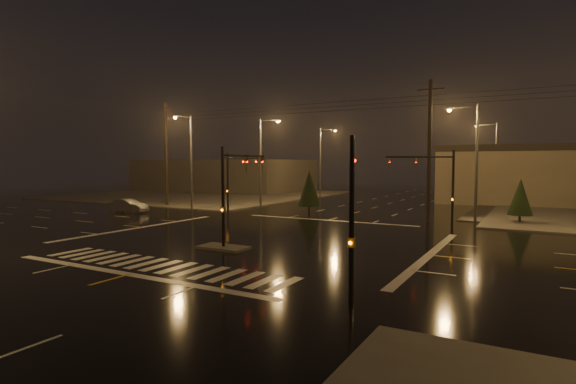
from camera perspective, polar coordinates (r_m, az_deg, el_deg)
ground at (r=30.15m, az=-3.56°, el=-5.94°), size 140.00×140.00×0.00m
sidewalk_nw at (r=71.92m, az=-10.78°, el=-0.33°), size 36.00×36.00×0.12m
median_island at (r=26.91m, az=-8.20°, el=-6.98°), size 3.00×1.60×0.15m
crosswalk at (r=23.23m, az=-15.79°, el=-8.97°), size 15.00×2.60×0.01m
stop_bar_near at (r=21.90m, az=-19.54°, el=-9.82°), size 16.00×0.50×0.01m
stop_bar_far at (r=39.75m, az=5.06°, el=-3.59°), size 16.00×0.50×0.01m
commercial_block at (r=84.27m, az=-8.17°, el=2.15°), size 30.00×18.00×5.60m
signal_mast_median at (r=27.22m, az=-7.08°, el=0.95°), size 0.25×4.59×6.00m
signal_mast_ne at (r=35.77m, az=18.55°, el=1.51°), size 4.84×1.86×6.00m
signal_mast_nw at (r=43.47m, az=-6.90°, el=2.03°), size 4.84×1.86×6.00m
signal_mast_se at (r=16.39m, az=8.15°, el=-1.02°), size 1.55×3.87×6.00m
streetlight_1 at (r=50.91m, az=-3.23°, el=4.56°), size 2.77×0.32×10.00m
streetlight_2 at (r=64.99m, az=4.36°, el=4.37°), size 2.77×0.32×10.00m
streetlight_3 at (r=41.30m, az=22.42°, el=4.48°), size 2.77×0.32×10.00m
streetlight_4 at (r=61.20m, az=24.63°, el=4.08°), size 2.77×0.32×10.00m
streetlight_5 at (r=48.36m, az=-12.44°, el=4.52°), size 0.32×2.77×10.00m
utility_pole_0 at (r=54.51m, az=-15.21°, el=4.72°), size 2.20×0.32×12.00m
utility_pole_1 at (r=39.84m, az=17.52°, el=5.10°), size 2.20×0.32×12.00m
conifer_0 at (r=42.17m, az=27.41°, el=-0.55°), size 1.95×1.95×3.75m
conifer_3 at (r=45.35m, az=2.71°, el=0.49°), size 2.31×2.31×4.31m
car_crossing at (r=48.54m, az=-19.62°, el=-1.66°), size 4.29×1.90×1.37m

